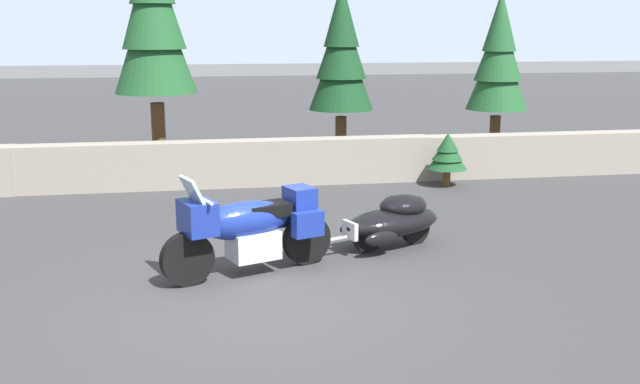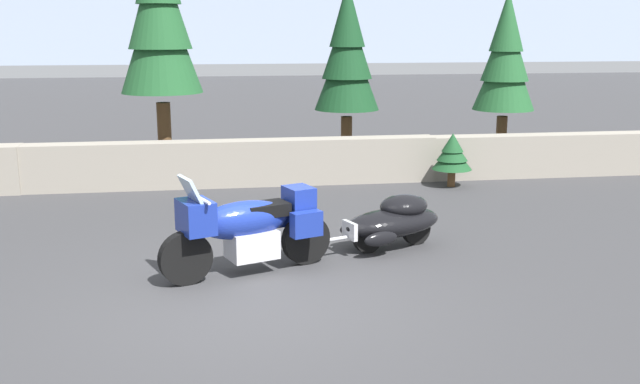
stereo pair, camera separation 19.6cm
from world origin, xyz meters
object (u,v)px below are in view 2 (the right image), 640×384
at_px(touring_motorcycle, 247,226).
at_px(pine_tree_secondary, 506,57).
at_px(car_shaped_trailer, 393,220).
at_px(pine_tree_far_right, 347,53).
at_px(pine_tree_tall, 159,13).

height_order(touring_motorcycle, pine_tree_secondary, pine_tree_secondary).
bearing_deg(car_shaped_trailer, pine_tree_far_right, 85.86).
bearing_deg(touring_motorcycle, pine_tree_far_right, 69.53).
bearing_deg(pine_tree_secondary, pine_tree_far_right, 179.07).
bearing_deg(pine_tree_far_right, touring_motorcycle, -110.47).
bearing_deg(pine_tree_secondary, car_shaped_trailer, -123.97).
distance_m(touring_motorcycle, pine_tree_tall, 7.25).
bearing_deg(touring_motorcycle, car_shaped_trailer, 20.66).
xyz_separation_m(touring_motorcycle, pine_tree_secondary, (6.06, 6.68, 1.80)).
distance_m(car_shaped_trailer, pine_tree_secondary, 7.39).
height_order(pine_tree_tall, pine_tree_secondary, pine_tree_tall).
height_order(car_shaped_trailer, pine_tree_tall, pine_tree_tall).
bearing_deg(pine_tree_far_right, pine_tree_tall, -177.60).
bearing_deg(pine_tree_tall, pine_tree_secondary, 0.82).
relative_size(touring_motorcycle, pine_tree_secondary, 0.57).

